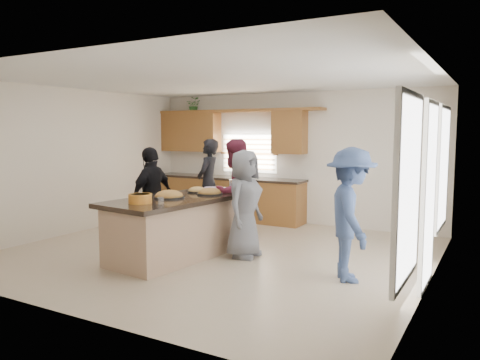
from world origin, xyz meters
The scene contains 18 objects.
floor centered at (0.00, 0.00, 0.00)m, with size 6.50×6.50×0.00m, color #BEA68D.
room_shell centered at (0.00, 0.00, 1.90)m, with size 6.52×6.02×2.81m.
back_cabinetry centered at (-1.47, 2.73, 0.91)m, with size 4.08×0.66×2.46m.
right_wall_glazing centered at (3.22, -0.13, 1.34)m, with size 0.06×4.00×2.25m.
island centered at (-0.38, -0.39, 0.45)m, with size 1.46×2.82×0.95m.
platter_front centered at (-0.46, -0.64, 0.98)m, with size 0.48×0.48×0.19m.
platter_mid centered at (-0.12, -0.01, 0.98)m, with size 0.42×0.42×0.17m.
platter_back centered at (-0.47, 0.13, 0.98)m, with size 0.33×0.33×0.13m.
salad_bowl centered at (-0.49, -1.26, 1.02)m, with size 0.33×0.33×0.13m.
clear_cup centered at (-0.17, -1.19, 1.00)m, with size 0.08×0.08×0.10m, color white.
plate_stack centered at (-0.41, 0.47, 0.98)m, with size 0.24×0.24×0.05m, color #B395D8.
flower_vase centered at (-0.19, 0.85, 1.18)m, with size 0.14×0.14×0.44m.
potted_plant centered at (-2.39, 2.82, 2.58)m, with size 0.33×0.28×0.36m, color #387B31.
woman_left_back centered at (-1.28, 1.71, 0.91)m, with size 0.66×0.44×1.82m, color black.
woman_left_mid centered at (0.01, 0.56, 0.92)m, with size 0.90×0.70×1.85m, color maroon.
woman_left_front centered at (-1.22, -0.15, 0.86)m, with size 1.00×0.42×1.71m, color black.
woman_right_back centered at (2.31, -0.33, 0.89)m, with size 1.15×0.66×1.78m, color #384D7B.
woman_right_front centered at (0.52, 0.00, 0.85)m, with size 0.83×0.54×1.69m, color slate.
Camera 1 is at (4.02, -6.33, 1.98)m, focal length 35.00 mm.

